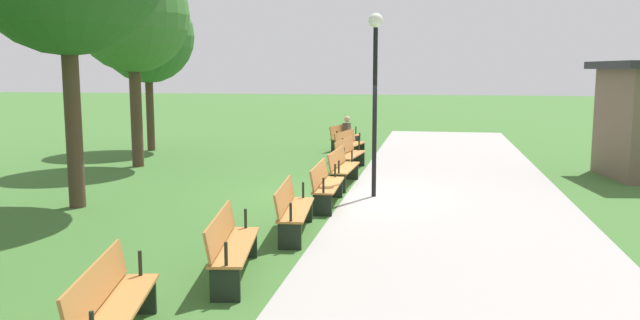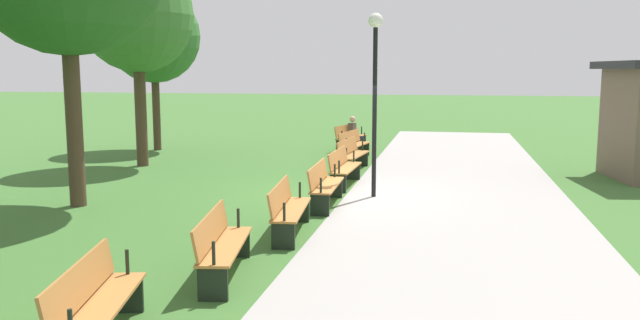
{
  "view_description": "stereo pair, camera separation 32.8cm",
  "coord_description": "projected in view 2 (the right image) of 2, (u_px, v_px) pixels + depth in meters",
  "views": [
    {
      "loc": [
        14.03,
        2.14,
        2.83
      ],
      "look_at": [
        0.0,
        -0.43,
        0.8
      ],
      "focal_mm": 35.52,
      "sensor_mm": 36.0,
      "label": 1
    },
    {
      "loc": [
        13.97,
        2.46,
        2.83
      ],
      "look_at": [
        0.0,
        -0.43,
        0.8
      ],
      "focal_mm": 35.52,
      "sensor_mm": 36.0,
      "label": 2
    }
  ],
  "objects": [
    {
      "name": "ground_plane",
      "position": [
        338.0,
        195.0,
        14.43
      ],
      "size": [
        120.0,
        120.0,
        0.0
      ],
      "primitive_type": "plane",
      "color": "#3D6B2D"
    },
    {
      "name": "path_paving",
      "position": [
        456.0,
        200.0,
        13.91
      ],
      "size": [
        31.25,
        4.92,
        0.01
      ],
      "primitive_type": "cube",
      "color": "#A39E99",
      "rests_on": "ground"
    },
    {
      "name": "bench_0",
      "position": [
        350.0,
        136.0,
        22.68
      ],
      "size": [
        2.03,
        0.92,
        0.89
      ],
      "rotation": [
        0.0,
        0.0,
        -0.24
      ],
      "color": "#B27538",
      "rests_on": "ground"
    },
    {
      "name": "bench_1",
      "position": [
        353.0,
        144.0,
        20.3
      ],
      "size": [
        2.02,
        0.8,
        0.89
      ],
      "rotation": [
        0.0,
        0.0,
        -0.17
      ],
      "color": "#B27538",
      "rests_on": "ground"
    },
    {
      "name": "bench_2",
      "position": [
        352.0,
        154.0,
        17.92
      ],
      "size": [
        2.01,
        0.67,
        0.89
      ],
      "rotation": [
        0.0,
        0.0,
        -0.1
      ],
      "color": "#B27538",
      "rests_on": "ground"
    },
    {
      "name": "bench_3",
      "position": [
        343.0,
        166.0,
        15.55
      ],
      "size": [
        1.99,
        0.54,
        0.89
      ],
      "rotation": [
        0.0,
        0.0,
        -0.03
      ],
      "color": "#B27538",
      "rests_on": "ground"
    },
    {
      "name": "bench_4",
      "position": [
        324.0,
        184.0,
        13.22
      ],
      "size": [
        1.99,
        0.54,
        0.89
      ],
      "rotation": [
        0.0,
        0.0,
        0.03
      ],
      "color": "#B27538",
      "rests_on": "ground"
    },
    {
      "name": "bench_5",
      "position": [
        288.0,
        207.0,
        10.92
      ],
      "size": [
        2.01,
        0.67,
        0.89
      ],
      "rotation": [
        0.0,
        0.0,
        0.1
      ],
      "color": "#B27538",
      "rests_on": "ground"
    },
    {
      "name": "bench_6",
      "position": [
        221.0,
        243.0,
        8.66
      ],
      "size": [
        2.02,
        0.8,
        0.89
      ],
      "rotation": [
        0.0,
        0.0,
        0.17
      ],
      "color": "#B27538",
      "rests_on": "ground"
    },
    {
      "name": "bench_7",
      "position": [
        95.0,
        302.0,
        6.47
      ],
      "size": [
        2.03,
        0.92,
        0.89
      ],
      "rotation": [
        0.0,
        0.0,
        0.24
      ],
      "color": "#B27538",
      "rests_on": "ground"
    },
    {
      "name": "person_seated",
      "position": [
        354.0,
        132.0,
        22.68
      ],
      "size": [
        0.42,
        0.57,
        1.2
      ],
      "rotation": [
        0.0,
        0.0,
        -0.24
      ],
      "color": "#4C4238",
      "rests_on": "ground"
    },
    {
      "name": "tree_1",
      "position": [
        154.0,
        37.0,
        22.08
      ],
      "size": [
        3.24,
        3.24,
        5.62
      ],
      "color": "#4C3828",
      "rests_on": "ground"
    },
    {
      "name": "tree_4",
      "position": [
        137.0,
        17.0,
        18.27
      ],
      "size": [
        3.27,
        3.27,
        6.03
      ],
      "color": "#4C3828",
      "rests_on": "ground"
    },
    {
      "name": "lamp_post",
      "position": [
        375.0,
        71.0,
        13.87
      ],
      "size": [
        0.32,
        0.32,
        4.06
      ],
      "color": "black",
      "rests_on": "ground"
    }
  ]
}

